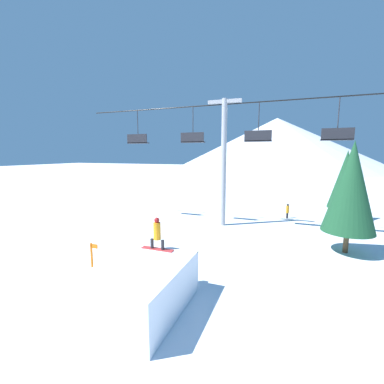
{
  "coord_description": "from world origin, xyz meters",
  "views": [
    {
      "loc": [
        4.57,
        -6.34,
        5.3
      ],
      "look_at": [
        0.07,
        5.56,
        3.39
      ],
      "focal_mm": 24.0,
      "sensor_mm": 36.0,
      "label": 1
    }
  ],
  "objects_px": {
    "pine_tree_near": "(351,187)",
    "distant_skier": "(287,210)",
    "snowboarder": "(157,234)",
    "trail_marker": "(92,256)",
    "snow_ramp": "(141,287)"
  },
  "relations": [
    {
      "from": "pine_tree_near",
      "to": "trail_marker",
      "type": "distance_m",
      "value": 13.33
    },
    {
      "from": "trail_marker",
      "to": "distant_skier",
      "type": "xyz_separation_m",
      "value": [
        8.21,
        13.36,
        -0.04
      ]
    },
    {
      "from": "snow_ramp",
      "to": "distant_skier",
      "type": "bearing_deg",
      "value": 73.16
    },
    {
      "from": "trail_marker",
      "to": "distant_skier",
      "type": "bearing_deg",
      "value": 58.43
    },
    {
      "from": "pine_tree_near",
      "to": "distant_skier",
      "type": "height_order",
      "value": "pine_tree_near"
    },
    {
      "from": "snow_ramp",
      "to": "trail_marker",
      "type": "bearing_deg",
      "value": 154.75
    },
    {
      "from": "distant_skier",
      "to": "snowboarder",
      "type": "bearing_deg",
      "value": -109.11
    },
    {
      "from": "distant_skier",
      "to": "pine_tree_near",
      "type": "bearing_deg",
      "value": -66.04
    },
    {
      "from": "snow_ramp",
      "to": "snowboarder",
      "type": "bearing_deg",
      "value": 95.93
    },
    {
      "from": "pine_tree_near",
      "to": "distant_skier",
      "type": "bearing_deg",
      "value": 113.96
    },
    {
      "from": "pine_tree_near",
      "to": "trail_marker",
      "type": "bearing_deg",
      "value": -149.57
    },
    {
      "from": "snowboarder",
      "to": "distant_skier",
      "type": "distance_m",
      "value": 14.5
    },
    {
      "from": "snow_ramp",
      "to": "trail_marker",
      "type": "relative_size",
      "value": 2.89
    },
    {
      "from": "snow_ramp",
      "to": "pine_tree_near",
      "type": "bearing_deg",
      "value": 47.65
    },
    {
      "from": "snowboarder",
      "to": "pine_tree_near",
      "type": "relative_size",
      "value": 0.22
    }
  ]
}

